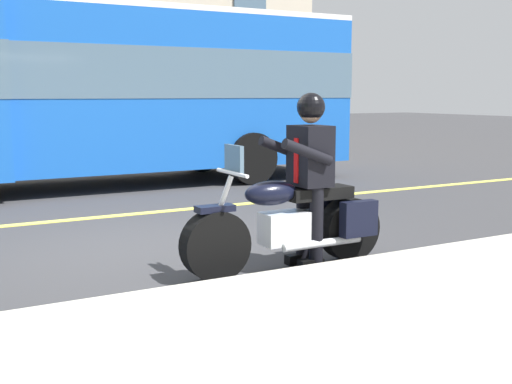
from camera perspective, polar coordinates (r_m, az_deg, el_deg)
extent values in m
plane|color=#333335|center=(7.43, -10.15, -4.87)|extent=(80.00, 80.00, 0.00)
cube|color=#E5DB4C|center=(9.31, -14.15, -2.23)|extent=(60.00, 0.16, 0.01)
cylinder|color=black|center=(6.01, -3.63, -4.76)|extent=(0.66, 0.20, 0.66)
cylinder|color=black|center=(6.80, 8.27, -3.25)|extent=(0.66, 0.20, 0.66)
cube|color=silver|center=(6.36, 2.89, -3.17)|extent=(0.56, 0.28, 0.32)
ellipsoid|color=black|center=(6.19, 1.35, -0.09)|extent=(0.56, 0.28, 0.24)
cube|color=black|center=(6.49, 5.54, -0.08)|extent=(0.70, 0.28, 0.12)
cube|color=black|center=(6.57, 9.11, -2.35)|extent=(0.40, 0.12, 0.36)
cube|color=black|center=(6.91, 6.86, -1.75)|extent=(0.40, 0.12, 0.36)
cylinder|color=silver|center=(5.96, -3.48, -2.22)|extent=(0.35, 0.05, 0.76)
cylinder|color=silver|center=(5.96, -2.13, 1.70)|extent=(0.04, 0.60, 0.04)
cube|color=black|center=(5.93, -3.66, -1.48)|extent=(0.36, 0.16, 0.06)
cylinder|color=silver|center=(6.43, 5.92, -4.54)|extent=(0.90, 0.08, 0.08)
cube|color=slate|center=(5.96, -1.97, 2.85)|extent=(0.04, 0.32, 0.28)
cylinder|color=black|center=(6.40, 5.36, -3.13)|extent=(0.14, 0.14, 0.84)
cube|color=black|center=(6.45, 4.88, -6.40)|extent=(0.26, 0.11, 0.10)
cylinder|color=black|center=(6.59, 4.19, -2.76)|extent=(0.14, 0.14, 0.84)
cube|color=black|center=(6.64, 3.72, -5.94)|extent=(0.26, 0.11, 0.10)
cube|color=black|center=(6.39, 4.85, 3.22)|extent=(0.32, 0.40, 0.60)
cube|color=red|center=(6.31, 3.63, 2.80)|extent=(0.02, 0.07, 0.44)
cylinder|color=black|center=(6.10, 4.60, 3.53)|extent=(0.55, 0.10, 0.28)
cylinder|color=black|center=(6.47, 2.44, 3.85)|extent=(0.55, 0.10, 0.28)
sphere|color=tan|center=(6.36, 4.90, 7.08)|extent=(0.22, 0.22, 0.22)
sphere|color=black|center=(6.36, 4.90, 7.53)|extent=(0.28, 0.28, 0.28)
cube|color=blue|center=(12.31, -16.56, 8.56)|extent=(11.00, 2.50, 2.85)
cube|color=slate|center=(12.31, -16.63, 10.07)|extent=(11.04, 2.52, 0.90)
cube|color=white|center=(12.40, -16.86, 15.39)|extent=(11.00, 2.50, 0.10)
cylinder|color=black|center=(12.37, -0.41, 3.00)|extent=(1.00, 0.30, 1.00)
cylinder|color=black|center=(14.52, -4.96, 3.81)|extent=(1.00, 0.30, 1.00)
cube|color=slate|center=(20.28, -0.52, 9.46)|extent=(1.10, 0.06, 1.60)
cube|color=slate|center=(18.53, -13.29, 9.31)|extent=(1.10, 0.06, 1.60)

